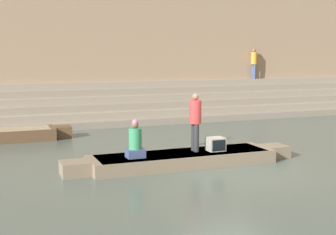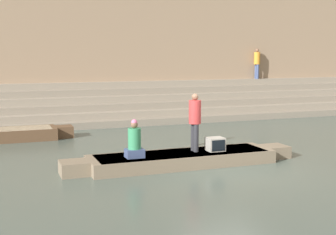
# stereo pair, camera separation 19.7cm
# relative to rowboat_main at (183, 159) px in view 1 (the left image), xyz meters

# --- Properties ---
(ground_plane) EXTENTS (120.00, 120.00, 0.00)m
(ground_plane) POSITION_rel_rowboat_main_xyz_m (1.01, -0.89, -0.20)
(ground_plane) COLOR #47544C
(ghat_steps) EXTENTS (36.00, 3.38, 1.87)m
(ghat_steps) POSITION_rel_rowboat_main_xyz_m (1.01, 9.74, 0.47)
(ghat_steps) COLOR gray
(ghat_steps) RESTS_ON ground
(back_wall) EXTENTS (34.20, 1.28, 8.75)m
(back_wall) POSITION_rel_rowboat_main_xyz_m (1.01, 11.56, 4.14)
(back_wall) COLOR #937A60
(back_wall) RESTS_ON ground
(rowboat_main) EXTENTS (7.12, 1.54, 0.38)m
(rowboat_main) POSITION_rel_rowboat_main_xyz_m (0.00, 0.00, 0.00)
(rowboat_main) COLOR #756651
(rowboat_main) RESTS_ON ground
(person_standing) EXTENTS (0.36, 0.36, 1.73)m
(person_standing) POSITION_rel_rowboat_main_xyz_m (0.44, 0.09, 1.17)
(person_standing) COLOR #28282D
(person_standing) RESTS_ON rowboat_main
(person_rowing) EXTENTS (0.51, 0.40, 1.09)m
(person_rowing) POSITION_rel_rowboat_main_xyz_m (-1.50, -0.12, 0.61)
(person_rowing) COLOR #3D4C75
(person_rowing) RESTS_ON rowboat_main
(tv_set) EXTENTS (0.50, 0.45, 0.40)m
(tv_set) POSITION_rel_rowboat_main_xyz_m (1.04, -0.08, 0.38)
(tv_set) COLOR #9E998E
(tv_set) RESTS_ON rowboat_main
(mooring_post) EXTENTS (0.14, 0.14, 1.17)m
(mooring_post) POSITION_rel_rowboat_main_xyz_m (1.64, 2.66, 0.38)
(mooring_post) COLOR brown
(mooring_post) RESTS_ON ground
(person_on_steps) EXTENTS (0.34, 0.34, 1.70)m
(person_on_steps) POSITION_rel_rowboat_main_xyz_m (8.90, 10.68, 2.65)
(person_on_steps) COLOR #3D4C75
(person_on_steps) RESTS_ON ghat_steps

